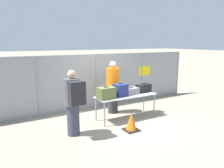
{
  "coord_description": "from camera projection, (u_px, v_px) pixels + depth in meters",
  "views": [
    {
      "loc": [
        -3.58,
        -5.49,
        2.43
      ],
      "look_at": [
        0.07,
        0.72,
        1.05
      ],
      "focal_mm": 35.0,
      "sensor_mm": 36.0,
      "label": 1
    }
  ],
  "objects": [
    {
      "name": "ground_plane",
      "position": [
        122.0,
        121.0,
        6.88
      ],
      "size": [
        120.0,
        120.0,
        0.0
      ],
      "primitive_type": "plane",
      "color": "gray"
    },
    {
      "name": "inspection_table",
      "position": [
        126.0,
        97.0,
        6.98
      ],
      "size": [
        2.01,
        0.67,
        0.77
      ],
      "color": "silver",
      "rests_on": "ground_plane"
    },
    {
      "name": "suitcase_black",
      "position": [
        144.0,
        88.0,
        7.41
      ],
      "size": [
        0.55,
        0.35,
        0.3
      ],
      "color": "black",
      "rests_on": "inspection_table"
    },
    {
      "name": "traffic_cone",
      "position": [
        131.0,
        123.0,
        6.08
      ],
      "size": [
        0.4,
        0.4,
        0.5
      ],
      "color": "black",
      "rests_on": "ground_plane"
    },
    {
      "name": "traveler_hooded",
      "position": [
        73.0,
        100.0,
        5.61
      ],
      "size": [
        0.43,
        0.67,
        1.74
      ],
      "rotation": [
        0.0,
        0.0,
        -0.17
      ],
      "color": "#383D4C",
      "rests_on": "ground_plane"
    },
    {
      "name": "suitcase_navy",
      "position": [
        120.0,
        90.0,
        6.83
      ],
      "size": [
        0.44,
        0.39,
        0.41
      ],
      "color": "navy",
      "rests_on": "inspection_table"
    },
    {
      "name": "utility_trailer",
      "position": [
        111.0,
        84.0,
        10.87
      ],
      "size": [
        4.3,
        2.01,
        0.67
      ],
      "color": "white",
      "rests_on": "ground_plane"
    },
    {
      "name": "security_worker_near",
      "position": [
        113.0,
        87.0,
        7.51
      ],
      "size": [
        0.45,
        0.45,
        1.8
      ],
      "rotation": [
        0.0,
        0.0,
        3.44
      ],
      "color": "#2D2D33",
      "rests_on": "ground_plane"
    },
    {
      "name": "suitcase_grey",
      "position": [
        131.0,
        91.0,
        7.11
      ],
      "size": [
        0.56,
        0.4,
        0.23
      ],
      "color": "slate",
      "rests_on": "inspection_table"
    },
    {
      "name": "suitcase_olive",
      "position": [
        106.0,
        93.0,
        6.52
      ],
      "size": [
        0.54,
        0.38,
        0.37
      ],
      "color": "#566033",
      "rests_on": "inspection_table"
    },
    {
      "name": "fence_section",
      "position": [
        97.0,
        80.0,
        8.18
      ],
      "size": [
        8.62,
        0.07,
        2.0
      ],
      "color": "gray",
      "rests_on": "ground_plane"
    }
  ]
}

